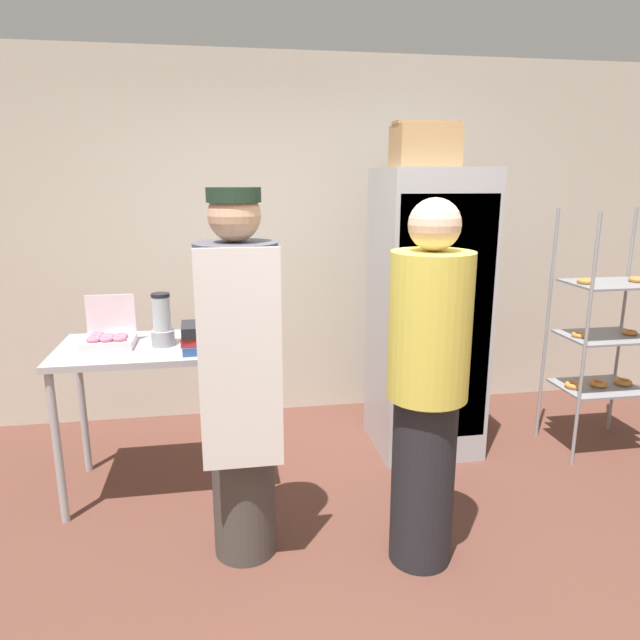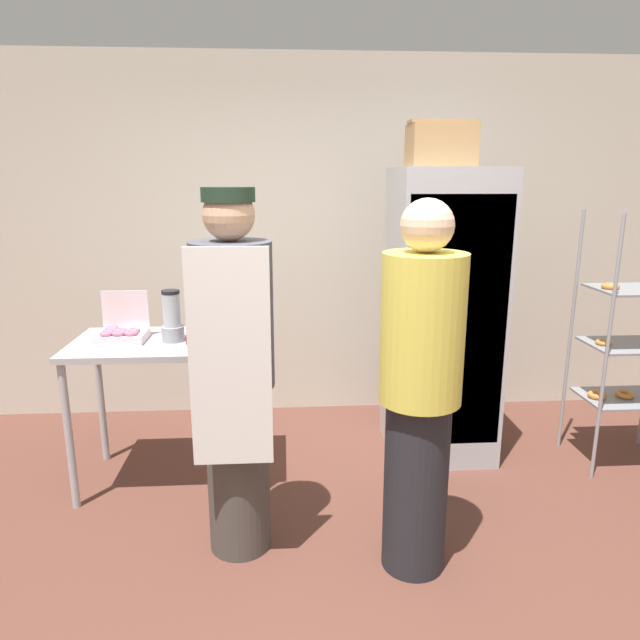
{
  "view_description": "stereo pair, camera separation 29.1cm",
  "coord_description": "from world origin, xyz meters",
  "px_view_note": "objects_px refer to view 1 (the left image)",
  "views": [
    {
      "loc": [
        -0.6,
        -2.08,
        1.82
      ],
      "look_at": [
        -0.13,
        0.71,
        1.11
      ],
      "focal_mm": 32.0,
      "sensor_mm": 36.0,
      "label": 1
    },
    {
      "loc": [
        -0.31,
        -2.12,
        1.82
      ],
      "look_at": [
        -0.13,
        0.71,
        1.11
      ],
      "focal_mm": 32.0,
      "sensor_mm": 36.0,
      "label": 2
    }
  ],
  "objects_px": {
    "blender_pitcher": "(162,322)",
    "cardboard_storage_box": "(425,145)",
    "refrigerator": "(427,313)",
    "person_customer": "(427,387)",
    "baking_rack": "(604,338)",
    "donut_box": "(109,338)",
    "binder_stack": "(211,337)",
    "person_baker": "(240,375)"
  },
  "relations": [
    {
      "from": "blender_pitcher",
      "to": "cardboard_storage_box",
      "type": "xyz_separation_m",
      "value": [
        1.61,
        0.29,
        0.99
      ]
    },
    {
      "from": "refrigerator",
      "to": "blender_pitcher",
      "type": "xyz_separation_m",
      "value": [
        -1.68,
        -0.32,
        0.09
      ]
    },
    {
      "from": "blender_pitcher",
      "to": "person_customer",
      "type": "bearing_deg",
      "value": -34.98
    },
    {
      "from": "blender_pitcher",
      "to": "baking_rack",
      "type": "bearing_deg",
      "value": 1.49
    },
    {
      "from": "refrigerator",
      "to": "baking_rack",
      "type": "distance_m",
      "value": 1.2
    },
    {
      "from": "donut_box",
      "to": "person_customer",
      "type": "distance_m",
      "value": 1.8
    },
    {
      "from": "binder_stack",
      "to": "person_customer",
      "type": "height_order",
      "value": "person_customer"
    },
    {
      "from": "refrigerator",
      "to": "baking_rack",
      "type": "height_order",
      "value": "refrigerator"
    },
    {
      "from": "blender_pitcher",
      "to": "refrigerator",
      "type": "bearing_deg",
      "value": 10.71
    },
    {
      "from": "baking_rack",
      "to": "binder_stack",
      "type": "relative_size",
      "value": 5.05
    },
    {
      "from": "person_customer",
      "to": "cardboard_storage_box",
      "type": "bearing_deg",
      "value": 72.96
    },
    {
      "from": "baking_rack",
      "to": "blender_pitcher",
      "type": "relative_size",
      "value": 5.41
    },
    {
      "from": "donut_box",
      "to": "person_baker",
      "type": "height_order",
      "value": "person_baker"
    },
    {
      "from": "donut_box",
      "to": "binder_stack",
      "type": "bearing_deg",
      "value": -16.03
    },
    {
      "from": "baking_rack",
      "to": "person_baker",
      "type": "xyz_separation_m",
      "value": [
        -2.43,
        -0.75,
        0.14
      ]
    },
    {
      "from": "blender_pitcher",
      "to": "binder_stack",
      "type": "bearing_deg",
      "value": -26.72
    },
    {
      "from": "donut_box",
      "to": "cardboard_storage_box",
      "type": "height_order",
      "value": "cardboard_storage_box"
    },
    {
      "from": "baking_rack",
      "to": "cardboard_storage_box",
      "type": "xyz_separation_m",
      "value": [
        -1.23,
        0.22,
        1.23
      ]
    },
    {
      "from": "baking_rack",
      "to": "person_customer",
      "type": "height_order",
      "value": "person_customer"
    },
    {
      "from": "baking_rack",
      "to": "cardboard_storage_box",
      "type": "relative_size",
      "value": 4.13
    },
    {
      "from": "baking_rack",
      "to": "blender_pitcher",
      "type": "height_order",
      "value": "baking_rack"
    },
    {
      "from": "person_baker",
      "to": "person_customer",
      "type": "bearing_deg",
      "value": -13.18
    },
    {
      "from": "donut_box",
      "to": "binder_stack",
      "type": "distance_m",
      "value": 0.6
    },
    {
      "from": "person_customer",
      "to": "baking_rack",
      "type": "bearing_deg",
      "value": 30.9
    },
    {
      "from": "blender_pitcher",
      "to": "person_baker",
      "type": "distance_m",
      "value": 0.8
    },
    {
      "from": "blender_pitcher",
      "to": "person_baker",
      "type": "xyz_separation_m",
      "value": [
        0.41,
        -0.68,
        -0.1
      ]
    },
    {
      "from": "person_customer",
      "to": "person_baker",
      "type": "bearing_deg",
      "value": 166.82
    },
    {
      "from": "cardboard_storage_box",
      "to": "person_customer",
      "type": "relative_size",
      "value": 0.23
    },
    {
      "from": "refrigerator",
      "to": "cardboard_storage_box",
      "type": "distance_m",
      "value": 1.08
    },
    {
      "from": "baking_rack",
      "to": "person_customer",
      "type": "relative_size",
      "value": 0.94
    },
    {
      "from": "cardboard_storage_box",
      "to": "baking_rack",
      "type": "bearing_deg",
      "value": -9.97
    },
    {
      "from": "donut_box",
      "to": "blender_pitcher",
      "type": "height_order",
      "value": "blender_pitcher"
    },
    {
      "from": "blender_pitcher",
      "to": "donut_box",
      "type": "bearing_deg",
      "value": 174.65
    },
    {
      "from": "baking_rack",
      "to": "donut_box",
      "type": "relative_size",
      "value": 5.86
    },
    {
      "from": "binder_stack",
      "to": "person_customer",
      "type": "distance_m",
      "value": 1.23
    },
    {
      "from": "donut_box",
      "to": "person_baker",
      "type": "distance_m",
      "value": 1.0
    },
    {
      "from": "person_baker",
      "to": "baking_rack",
      "type": "bearing_deg",
      "value": 17.22
    },
    {
      "from": "donut_box",
      "to": "person_customer",
      "type": "height_order",
      "value": "person_customer"
    },
    {
      "from": "person_baker",
      "to": "person_customer",
      "type": "distance_m",
      "value": 0.87
    },
    {
      "from": "blender_pitcher",
      "to": "binder_stack",
      "type": "distance_m",
      "value": 0.31
    },
    {
      "from": "baking_rack",
      "to": "person_customer",
      "type": "distance_m",
      "value": 1.85
    },
    {
      "from": "baking_rack",
      "to": "donut_box",
      "type": "height_order",
      "value": "baking_rack"
    }
  ]
}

